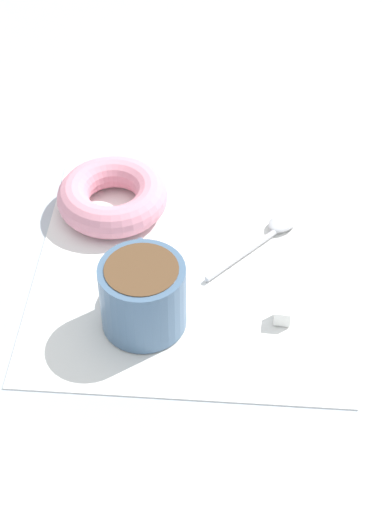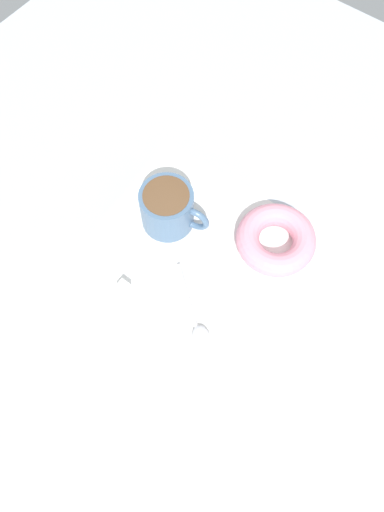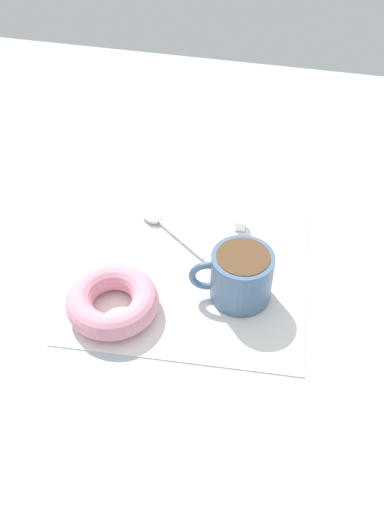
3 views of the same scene
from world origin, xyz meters
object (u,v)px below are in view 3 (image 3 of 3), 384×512
spoon (159,222)px  donut (112,301)px  sugar_cube (241,224)px  coffee_cup (240,275)px

spoon → donut: bearing=175.4°
donut → sugar_cube: size_ratio=7.53×
spoon → coffee_cup: bearing=-128.5°
coffee_cup → donut: (-5.98, 14.58, -1.86)cm
coffee_cup → donut: 15.87cm
coffee_cup → sugar_cube: 12.80cm
coffee_cup → spoon: coffee_cup is taller
coffee_cup → sugar_cube: size_ratio=6.83×
donut → coffee_cup: bearing=-67.7°
coffee_cup → spoon: (10.54, 13.25, -3.11)cm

